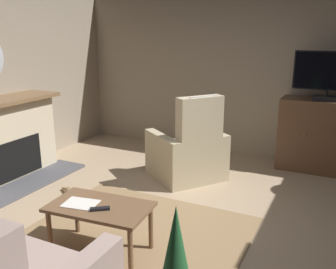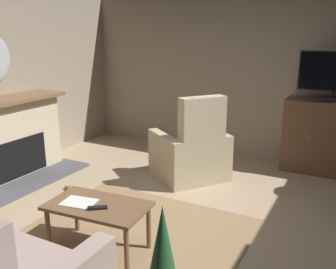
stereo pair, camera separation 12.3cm
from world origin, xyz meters
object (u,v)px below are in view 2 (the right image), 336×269
at_px(fireplace, 10,140).
at_px(cat, 77,194).
at_px(armchair_in_far_corner, 191,153).
at_px(tv_cabinet, 327,139).
at_px(television, 334,75).
at_px(coffee_table, 98,210).
at_px(tv_remote, 98,208).
at_px(folded_newspaper, 79,202).

height_order(fireplace, cat, fireplace).
bearing_deg(armchair_in_far_corner, cat, -124.49).
relative_size(tv_cabinet, television, 1.28).
distance_m(fireplace, tv_cabinet, 4.42).
relative_size(coffee_table, tv_remote, 5.57).
distance_m(coffee_table, cat, 1.19).
bearing_deg(tv_cabinet, folded_newspaper, -119.26).
distance_m(tv_remote, armchair_in_far_corner, 2.10).
bearing_deg(fireplace, cat, -7.55).
relative_size(armchair_in_far_corner, cat, 1.88).
height_order(coffee_table, tv_remote, tv_remote).
height_order(television, tv_remote, television).
distance_m(tv_cabinet, coffee_table, 3.51).
bearing_deg(coffee_table, fireplace, 158.07).
bearing_deg(tv_remote, folded_newspaper, 138.33).
distance_m(tv_cabinet, television, 0.90).
xyz_separation_m(tv_remote, folded_newspaper, (-0.23, 0.02, -0.01)).
height_order(tv_cabinet, folded_newspaper, tv_cabinet).
height_order(tv_remote, cat, tv_remote).
bearing_deg(armchair_in_far_corner, tv_cabinet, 34.45).
bearing_deg(folded_newspaper, armchair_in_far_corner, 75.14).
bearing_deg(folded_newspaper, coffee_table, 6.27).
bearing_deg(fireplace, coffee_table, -21.93).
bearing_deg(fireplace, television, 29.70).
height_order(fireplace, coffee_table, fireplace).
bearing_deg(television, folded_newspaper, -119.67).
distance_m(coffee_table, folded_newspaper, 0.19).
distance_m(fireplace, folded_newspaper, 2.25).
bearing_deg(tv_cabinet, fireplace, -149.70).
xyz_separation_m(fireplace, tv_cabinet, (3.82, 2.23, -0.03)).
xyz_separation_m(fireplace, folded_newspaper, (2.04, -0.94, -0.06)).
bearing_deg(cat, tv_cabinet, 43.89).
height_order(fireplace, folded_newspaper, fireplace).
distance_m(fireplace, coffee_table, 2.39).
relative_size(coffee_table, cat, 1.47).
bearing_deg(cat, television, 43.25).
xyz_separation_m(coffee_table, armchair_in_far_corner, (0.00, 2.02, -0.05)).
xyz_separation_m(tv_remote, armchair_in_far_corner, (-0.06, 2.09, -0.12)).
xyz_separation_m(coffee_table, folded_newspaper, (-0.17, -0.05, 0.06)).
bearing_deg(cat, tv_remote, -39.61).
height_order(fireplace, tv_cabinet, fireplace).
height_order(folded_newspaper, armchair_in_far_corner, armchair_in_far_corner).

